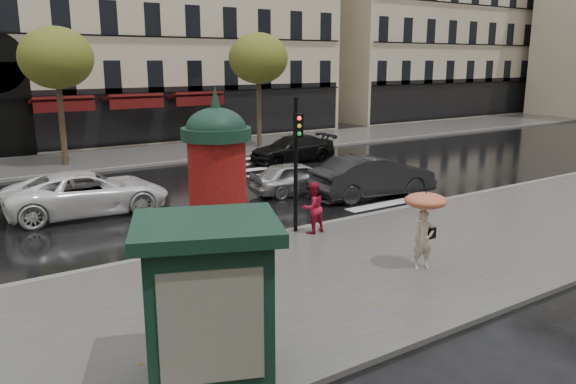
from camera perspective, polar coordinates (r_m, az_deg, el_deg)
ground at (r=14.03m, az=3.59°, el=-7.98°), size 160.00×160.00×0.00m
near_sidewalk at (r=13.64m, az=4.88°, el=-8.36°), size 90.00×7.00×0.12m
far_sidewalk at (r=30.83m, az=-18.42°, el=3.17°), size 90.00×6.00×0.12m
near_kerb at (r=16.35m, az=-2.82°, el=-4.60°), size 90.00×0.25×0.14m
far_kerb at (r=27.99m, az=-16.74°, el=2.35°), size 90.00×0.25×0.14m
zebra_crossing at (r=24.90m, az=1.14°, el=1.47°), size 3.60×11.75×0.01m
tree_far_left at (r=28.98m, az=-22.50°, el=12.43°), size 3.40×3.40×6.64m
tree_far_right at (r=33.06m, az=-3.03°, el=13.36°), size 3.40×3.40×6.64m
woman_umbrella at (r=13.83m, az=13.73°, el=-2.55°), size 1.01×1.01×1.94m
woman_red at (r=16.41m, az=2.52°, el=-1.58°), size 0.78×0.62×1.52m
man_burgundy at (r=15.03m, az=-5.33°, el=-2.14°), size 1.06×0.79×1.97m
morris_column at (r=13.40m, az=-7.16°, el=0.86°), size 1.63×1.63×4.40m
traffic_light at (r=16.13m, az=0.88°, el=4.11°), size 0.29×0.39×3.95m
newsstand at (r=8.89m, az=-8.09°, el=-10.80°), size 2.71×2.53×2.62m
car_silver at (r=21.79m, az=0.91°, el=1.47°), size 3.88×1.92×1.27m
car_darkgrey at (r=21.48m, az=8.63°, el=1.58°), size 5.01×2.30×1.59m
car_white at (r=20.03m, az=-19.65°, el=-0.07°), size 5.46×2.83×1.47m
car_black at (r=28.80m, az=0.42°, el=4.41°), size 4.66×2.05×1.33m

